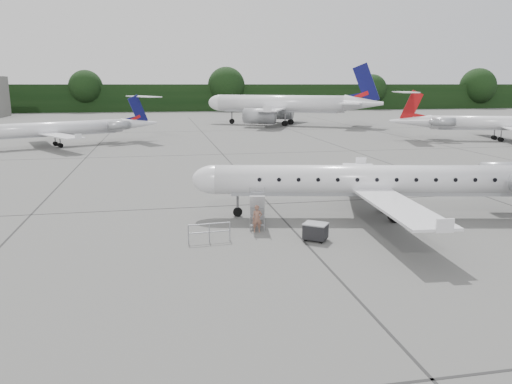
{
  "coord_description": "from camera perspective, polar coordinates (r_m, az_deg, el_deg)",
  "views": [
    {
      "loc": [
        -12.08,
        -25.23,
        8.15
      ],
      "look_at": [
        -6.95,
        1.18,
        2.3
      ],
      "focal_mm": 35.0,
      "sensor_mm": 36.0,
      "label": 1
    }
  ],
  "objects": [
    {
      "name": "main_regional_jet",
      "position": [
        31.48,
        13.6,
        2.98
      ],
      "size": [
        28.51,
        22.94,
        6.51
      ],
      "primitive_type": null,
      "rotation": [
        0.0,
        0.0,
        -0.2
      ],
      "color": "silver",
      "rests_on": "ground"
    },
    {
      "name": "bg_regional_left",
      "position": [
        70.87,
        -22.6,
        7.39
      ],
      "size": [
        30.2,
        26.89,
        6.54
      ],
      "primitive_type": null,
      "rotation": [
        0.0,
        0.0,
        0.44
      ],
      "color": "silver",
      "rests_on": "ground"
    },
    {
      "name": "bg_regional_right",
      "position": [
        81.58,
        26.73,
        7.76
      ],
      "size": [
        31.71,
        26.53,
        7.16
      ],
      "primitive_type": null,
      "rotation": [
        0.0,
        0.0,
        2.86
      ],
      "color": "silver",
      "rests_on": "ground"
    },
    {
      "name": "bg_narrowbody",
      "position": [
        101.3,
        2.78,
        10.99
      ],
      "size": [
        40.45,
        36.98,
        11.85
      ],
      "primitive_type": null,
      "rotation": [
        0.0,
        0.0,
        -0.52
      ],
      "color": "silver",
      "rests_on": "ground"
    },
    {
      "name": "safety_railing",
      "position": [
        26.31,
        -5.36,
        -4.69
      ],
      "size": [
        2.2,
        0.25,
        1.0
      ],
      "primitive_type": null,
      "rotation": [
        0.0,
        0.0,
        0.08
      ],
      "color": "gray",
      "rests_on": "ground"
    },
    {
      "name": "airstair",
      "position": [
        29.06,
        0.15,
        -1.94
      ],
      "size": [
        1.28,
        2.39,
        2.04
      ],
      "primitive_type": null,
      "rotation": [
        0.0,
        0.0,
        -0.2
      ],
      "color": "silver",
      "rests_on": "ground"
    },
    {
      "name": "passenger",
      "position": [
        27.88,
        0.14,
        -3.08
      ],
      "size": [
        0.6,
        0.43,
        1.55
      ],
      "primitive_type": "imported",
      "rotation": [
        0.0,
        0.0,
        -0.12
      ],
      "color": "brown",
      "rests_on": "ground"
    },
    {
      "name": "ground",
      "position": [
        29.14,
        14.04,
        -4.35
      ],
      "size": [
        320.0,
        320.0,
        0.0
      ],
      "primitive_type": "plane",
      "color": "#585855",
      "rests_on": "ground"
    },
    {
      "name": "treeline",
      "position": [
        155.76,
        -6.65,
        10.66
      ],
      "size": [
        260.0,
        4.0,
        8.0
      ],
      "primitive_type": "cube",
      "color": "black",
      "rests_on": "ground"
    },
    {
      "name": "baggage_cart",
      "position": [
        26.66,
        6.82,
        -4.49
      ],
      "size": [
        1.49,
        1.44,
        1.01
      ],
      "primitive_type": null,
      "rotation": [
        0.0,
        0.0,
        -0.62
      ],
      "color": "black",
      "rests_on": "ground"
    }
  ]
}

